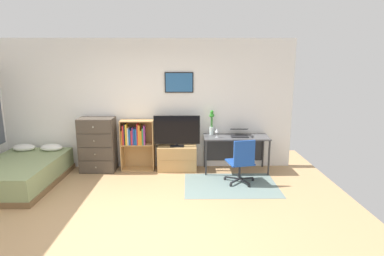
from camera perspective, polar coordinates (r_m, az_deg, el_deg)
ground_plane at (r=4.70m, az=-11.56°, el=-16.47°), size 7.20×7.20×0.00m
wall_back_with_posters at (r=6.60m, az=-8.17°, el=4.28°), size 6.12×0.09×2.70m
area_rug at (r=5.87m, az=7.11°, el=-10.33°), size 1.70×1.20×0.01m
bed at (r=6.57m, az=-28.89°, el=-7.17°), size 1.30×1.95×0.59m
dresser at (r=6.70m, az=-16.92°, el=-2.94°), size 0.71×0.46×1.12m
bookshelf at (r=6.56m, az=-10.33°, el=-2.16°), size 0.68×0.30×1.06m
tv_stand at (r=6.54m, az=-2.74°, el=-5.54°), size 0.80×0.41×0.52m
television at (r=6.36m, az=-2.80°, el=-0.57°), size 0.94×0.16×0.65m
desk at (r=6.51m, az=7.97°, el=-2.56°), size 1.32×0.56×0.74m
office_chair at (r=5.80m, az=9.11°, el=-5.90°), size 0.58×0.57×0.86m
laptop at (r=6.45m, az=8.68°, el=-0.89°), size 0.37×0.39×0.16m
computer_mouse at (r=6.40m, az=10.92°, el=-1.50°), size 0.06×0.10×0.03m
bamboo_vase at (r=6.47m, az=3.63°, el=1.04°), size 0.10×0.09×0.52m
wine_glass at (r=6.25m, az=4.57°, el=-0.53°), size 0.07×0.07×0.18m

